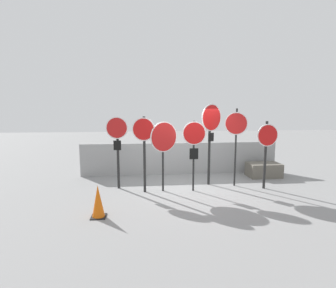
% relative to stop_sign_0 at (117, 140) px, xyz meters
% --- Properties ---
extents(ground_plane, '(40.00, 40.00, 0.00)m').
position_rel_stop_sign_0_xyz_m(ground_plane, '(2.22, -0.13, -1.56)').
color(ground_plane, gray).
extents(fence_back, '(7.50, 0.12, 1.21)m').
position_rel_stop_sign_0_xyz_m(fence_back, '(2.22, 1.65, -0.95)').
color(fence_back, gray).
rests_on(fence_back, ground).
extents(stop_sign_0, '(0.67, 0.17, 2.26)m').
position_rel_stop_sign_0_xyz_m(stop_sign_0, '(0.00, 0.00, 0.00)').
color(stop_sign_0, black).
rests_on(stop_sign_0, ground).
extents(stop_sign_1, '(0.66, 0.22, 2.28)m').
position_rel_stop_sign_0_xyz_m(stop_sign_1, '(0.81, -0.45, 0.04)').
color(stop_sign_1, black).
rests_on(stop_sign_1, ground).
extents(stop_sign_2, '(0.82, 0.43, 2.13)m').
position_rel_stop_sign_0_xyz_m(stop_sign_2, '(1.40, -0.41, -0.00)').
color(stop_sign_2, black).
rests_on(stop_sign_2, ground).
extents(stop_sign_3, '(0.70, 0.12, 2.15)m').
position_rel_stop_sign_0_xyz_m(stop_sign_3, '(2.31, -0.48, 0.01)').
color(stop_sign_3, black).
rests_on(stop_sign_3, ground).
extents(stop_sign_4, '(0.74, 0.49, 2.65)m').
position_rel_stop_sign_0_xyz_m(stop_sign_4, '(2.97, 0.14, 0.32)').
color(stop_sign_4, black).
rests_on(stop_sign_4, ground).
extents(stop_sign_5, '(0.65, 0.35, 2.51)m').
position_rel_stop_sign_0_xyz_m(stop_sign_5, '(3.73, -0.09, 0.27)').
color(stop_sign_5, black).
rests_on(stop_sign_5, ground).
extents(stop_sign_6, '(0.69, 0.17, 2.13)m').
position_rel_stop_sign_0_xyz_m(stop_sign_6, '(4.58, -0.47, -0.11)').
color(stop_sign_6, black).
rests_on(stop_sign_6, ground).
extents(traffic_cone_0, '(0.35, 0.35, 0.76)m').
position_rel_stop_sign_0_xyz_m(traffic_cone_0, '(-0.27, -2.16, -1.18)').
color(traffic_cone_0, black).
rests_on(traffic_cone_0, ground).
extents(storage_crate, '(1.16, 0.74, 0.51)m').
position_rel_stop_sign_0_xyz_m(storage_crate, '(5.22, 0.94, -1.30)').
color(storage_crate, '#605B51').
rests_on(storage_crate, ground).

